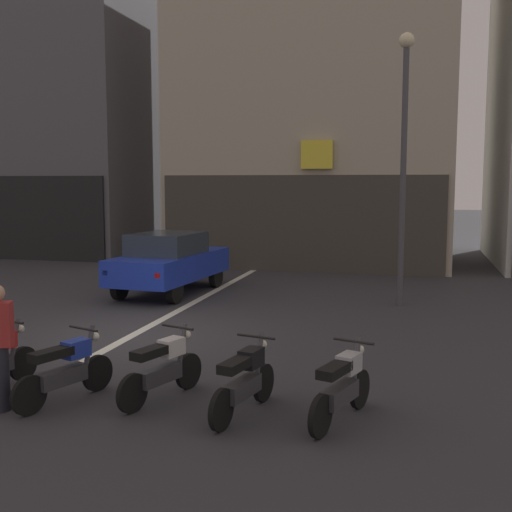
# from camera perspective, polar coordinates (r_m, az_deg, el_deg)

# --- Properties ---
(ground_plane) EXTENTS (120.00, 120.00, 0.00)m
(ground_plane) POSITION_cam_1_polar(r_m,az_deg,el_deg) (12.54, -11.26, -7.14)
(ground_plane) COLOR #333338
(lane_centre_line) EXTENTS (0.20, 18.00, 0.01)m
(lane_centre_line) POSITION_cam_1_polar(r_m,az_deg,el_deg) (18.02, -2.99, -2.78)
(lane_centre_line) COLOR silver
(lane_centre_line) RESTS_ON ground
(building_corner_left) EXTENTS (10.18, 7.82, 12.47)m
(building_corner_left) POSITION_cam_1_polar(r_m,az_deg,el_deg) (29.84, -18.80, 12.61)
(building_corner_left) COLOR #56565B
(building_corner_left) RESTS_ON ground
(building_mid_block) EXTENTS (9.79, 9.09, 12.12)m
(building_mid_block) POSITION_cam_1_polar(r_m,az_deg,el_deg) (25.40, 5.86, 13.63)
(building_mid_block) COLOR #B2A893
(building_mid_block) RESTS_ON ground
(car_blue_crossing_near) EXTENTS (2.10, 4.23, 1.64)m
(car_blue_crossing_near) POSITION_cam_1_polar(r_m,az_deg,el_deg) (16.96, -7.83, -0.43)
(car_blue_crossing_near) COLOR black
(car_blue_crossing_near) RESTS_ON ground
(street_lamp) EXTENTS (0.36, 0.36, 6.41)m
(street_lamp) POSITION_cam_1_polar(r_m,az_deg,el_deg) (15.46, 13.24, 10.08)
(street_lamp) COLOR #47474C
(street_lamp) RESTS_ON ground
(motorcycle_blue_row_left_mid) EXTENTS (0.69, 1.60, 0.98)m
(motorcycle_blue_row_left_mid) POSITION_cam_1_polar(r_m,az_deg,el_deg) (9.03, -16.85, -9.77)
(motorcycle_blue_row_left_mid) COLOR black
(motorcycle_blue_row_left_mid) RESTS_ON ground
(motorcycle_white_row_centre) EXTENTS (0.67, 1.61, 0.98)m
(motorcycle_white_row_centre) POSITION_cam_1_polar(r_m,az_deg,el_deg) (8.83, -8.46, -9.92)
(motorcycle_white_row_centre) COLOR black
(motorcycle_white_row_centre) RESTS_ON ground
(motorcycle_black_row_right_mid) EXTENTS (0.56, 1.65, 0.98)m
(motorcycle_black_row_right_mid) POSITION_cam_1_polar(r_m,az_deg,el_deg) (8.21, -1.07, -11.16)
(motorcycle_black_row_right_mid) COLOR black
(motorcycle_black_row_right_mid) RESTS_ON ground
(motorcycle_silver_row_rightmost) EXTENTS (0.67, 1.61, 0.98)m
(motorcycle_silver_row_rightmost) POSITION_cam_1_polar(r_m,az_deg,el_deg) (8.06, 7.79, -11.57)
(motorcycle_silver_row_rightmost) COLOR black
(motorcycle_silver_row_rightmost) RESTS_ON ground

